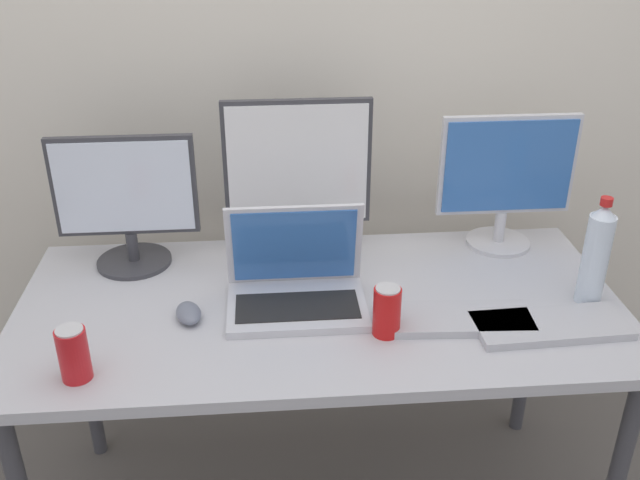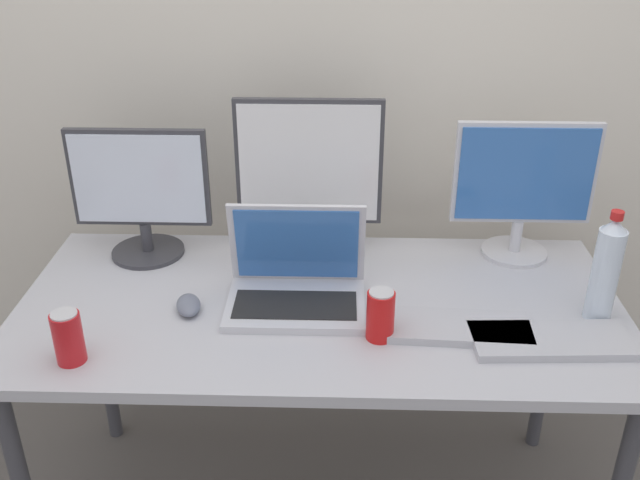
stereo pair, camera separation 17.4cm
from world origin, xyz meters
The scene contains 12 objects.
wall_back centered at (0.00, 0.59, 1.30)m, with size 7.00×0.08×2.60m, color silver.
work_desk centered at (0.00, 0.00, 0.67)m, with size 1.54×0.74×0.74m.
monitor_left centered at (-0.50, 0.25, 0.93)m, with size 0.38×0.21×0.37m.
monitor_center centered at (-0.04, 0.28, 0.99)m, with size 0.40×0.17×0.45m.
monitor_right centered at (0.55, 0.28, 0.95)m, with size 0.39×0.19×0.39m.
laptop_silver centered at (-0.06, 0.01, 0.80)m, with size 0.35×0.24×0.25m.
keyboard_main centered at (0.32, -0.12, 0.75)m, with size 0.38×0.14×0.02m, color #B2B2B7.
keyboard_aux centered at (0.54, -0.16, 0.75)m, with size 0.37×0.14×0.02m, color #B2B2B7.
mouse_by_keyboard centered at (-0.33, -0.05, 0.76)m, with size 0.06×0.10×0.03m, color slate.
water_bottle centered at (0.69, -0.05, 0.87)m, with size 0.07×0.07×0.29m.
soda_can_near_keyboard centered at (-0.55, -0.26, 0.80)m, with size 0.07×0.07×0.13m.
soda_can_by_laptop centered at (0.15, -0.15, 0.80)m, with size 0.07×0.07×0.13m.
Camera 2 is at (0.05, -1.55, 1.72)m, focal length 40.00 mm.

